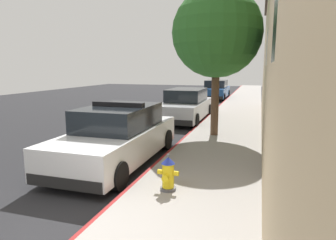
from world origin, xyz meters
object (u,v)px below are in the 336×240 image
Objects in this scene: police_cruiser at (118,136)px; parked_car_dark_far at (216,90)px; fire_hydrant at (168,174)px; street_tree at (217,33)px; parked_car_silver_ahead at (186,106)px.

police_cruiser reaches higher than parked_car_dark_far.
police_cruiser is at bearing 138.94° from fire_hydrant.
police_cruiser is 5.22m from street_tree.
parked_car_silver_ahead and parked_car_dark_far have the same top height.
fire_hydrant is (1.86, -19.72, -0.26)m from parked_car_dark_far.
parked_car_dark_far is at bearing 97.91° from street_tree.
parked_car_silver_ahead is at bearing 88.57° from police_cruiser.
police_cruiser is 7.10m from parked_car_silver_ahead.
police_cruiser is 1.00× the size of parked_car_silver_ahead.
street_tree is at bearing -82.09° from parked_car_dark_far.
street_tree is at bearing 60.26° from police_cruiser.
parked_car_silver_ahead is 8.99m from fire_hydrant.
parked_car_dark_far is at bearing 89.66° from police_cruiser.
police_cruiser is at bearing -91.43° from parked_car_silver_ahead.
fire_hydrant is at bearing -91.43° from street_tree.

